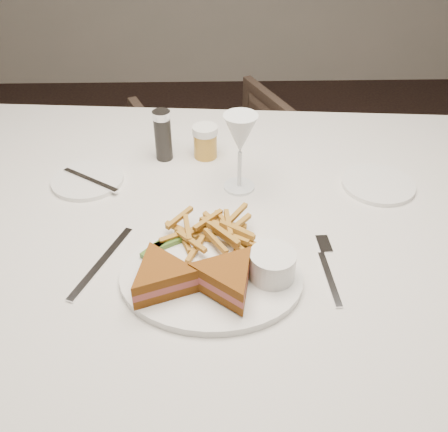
% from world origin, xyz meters
% --- Properties ---
extents(ground, '(5.00, 5.00, 0.00)m').
position_xyz_m(ground, '(0.00, 0.00, 0.00)').
color(ground, black).
rests_on(ground, ground).
extents(table, '(1.60, 1.14, 0.75)m').
position_xyz_m(table, '(-0.24, -0.01, 0.38)').
color(table, silver).
rests_on(table, ground).
extents(chair_far, '(0.73, 0.72, 0.59)m').
position_xyz_m(chair_far, '(-0.24, 0.97, 0.29)').
color(chair_far, '#47362C').
rests_on(chair_far, ground).
extents(table_setting, '(0.81, 0.62, 0.18)m').
position_xyz_m(table_setting, '(-0.26, -0.07, 0.79)').
color(table_setting, white).
rests_on(table_setting, table).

